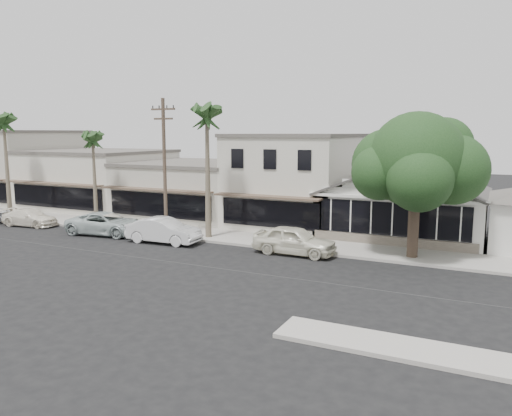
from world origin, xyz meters
The scene contains 16 objects.
ground centered at (0.00, 0.00, 0.00)m, with size 140.00×140.00×0.00m, color black.
sidewalk_north centered at (-8.00, 6.75, 0.07)m, with size 90.00×3.50×0.15m, color #9E9991.
corner_shop centered at (5.00, 12.47, 2.62)m, with size 10.40×8.60×5.10m.
row_building_near centered at (-3.00, 13.50, 3.25)m, with size 8.00×10.00×6.50m, color beige.
row_building_midnear centered at (-12.00, 13.50, 2.10)m, with size 10.00×10.00×4.20m, color beige.
row_building_midfar centered at (-22.50, 13.50, 2.50)m, with size 11.00×10.00×5.00m, color beige.
row_building_far centered at (-33.50, 13.50, 3.40)m, with size 11.00×10.00×6.80m, color beige.
utility_pole centered at (-9.00, 5.20, 4.79)m, with size 1.80×0.24×9.00m.
car_0 centered at (0.36, 4.47, 0.81)m, with size 1.91×4.75×1.62m, color silver.
car_1 centered at (-8.08, 3.65, 0.79)m, with size 1.66×4.77×1.57m, color silver.
car_2 centered at (-13.08, 4.06, 0.75)m, with size 2.50×5.42×1.51m, color #B2C0BE.
car_3 centered at (-20.37, 4.00, 0.62)m, with size 1.75×4.30×1.25m, color white.
shade_tree centered at (6.47, 6.45, 5.23)m, with size 7.16×6.47×7.95m.
palm_east centered at (-6.16, 5.87, 7.78)m, with size 3.52×3.52×9.06m.
palm_mid centered at (-16.17, 6.37, 6.27)m, with size 2.30×2.30×7.30m.
palm_west centered at (-25.25, 6.14, 7.57)m, with size 2.75×2.75×8.81m.
Camera 1 is at (10.45, -21.25, 6.83)m, focal length 35.00 mm.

